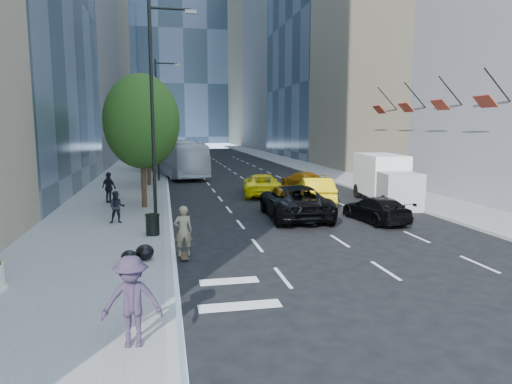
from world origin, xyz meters
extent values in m
plane|color=black|center=(0.00, 0.00, 0.00)|extent=(160.00, 160.00, 0.00)
cube|color=slate|center=(-9.00, 30.00, 0.07)|extent=(6.00, 120.00, 0.15)
cube|color=slate|center=(10.00, 30.00, 0.07)|extent=(4.00, 120.00, 0.15)
cube|color=#2B3843|center=(-22.00, 92.00, 30.00)|extent=(20.00, 28.00, 60.00)
cube|color=gray|center=(22.00, 98.00, 25.00)|extent=(20.00, 24.00, 50.00)
cylinder|color=black|center=(-6.50, 4.00, 5.15)|extent=(0.16, 0.16, 10.00)
cylinder|color=black|center=(-5.60, 4.00, 9.85)|extent=(1.80, 0.12, 0.12)
cube|color=#99998C|center=(-4.70, 4.00, 9.75)|extent=(0.50, 0.22, 0.15)
cylinder|color=black|center=(-6.50, 22.00, 5.15)|extent=(0.16, 0.16, 10.00)
cylinder|color=black|center=(-5.60, 22.00, 9.85)|extent=(1.80, 0.12, 0.12)
cube|color=#99998C|center=(-4.70, 22.00, 9.75)|extent=(0.50, 0.22, 0.15)
cylinder|color=black|center=(-7.20, 9.00, 1.72)|extent=(0.30, 0.30, 3.15)
ellipsoid|color=#1A3D10|center=(-7.20, 9.00, 4.98)|extent=(4.20, 4.20, 5.25)
cylinder|color=black|center=(-7.20, 19.00, 1.84)|extent=(0.30, 0.30, 3.38)
ellipsoid|color=#1A3D10|center=(-7.20, 19.00, 5.32)|extent=(4.50, 4.50, 5.62)
cylinder|color=black|center=(-7.20, 32.00, 1.61)|extent=(0.30, 0.30, 2.93)
ellipsoid|color=#1A3D10|center=(-7.20, 32.00, 4.63)|extent=(3.90, 3.90, 4.88)
cylinder|color=black|center=(-6.40, 40.00, 2.75)|extent=(0.14, 0.14, 5.20)
imported|color=black|center=(-6.40, 40.00, 4.35)|extent=(2.48, 0.53, 1.00)
cylinder|color=black|center=(11.15, 4.00, 6.85)|extent=(1.75, 0.08, 1.75)
cube|color=maroon|center=(10.50, 4.00, 6.00)|extent=(0.64, 1.30, 0.64)
cylinder|color=black|center=(11.15, 8.00, 6.85)|extent=(1.75, 0.08, 1.75)
cube|color=maroon|center=(10.50, 8.00, 6.00)|extent=(0.64, 1.30, 0.64)
cylinder|color=black|center=(11.15, 12.00, 6.85)|extent=(1.75, 0.08, 1.75)
cube|color=maroon|center=(10.50, 12.00, 6.00)|extent=(0.64, 1.30, 0.64)
cylinder|color=black|center=(11.15, 16.00, 6.85)|extent=(1.75, 0.08, 1.75)
cube|color=maroon|center=(10.50, 16.00, 6.00)|extent=(0.64, 1.30, 0.64)
imported|color=#766649|center=(-5.45, -1.32, 0.91)|extent=(0.69, 0.48, 1.81)
imported|color=black|center=(0.50, 5.00, 0.86)|extent=(3.15, 6.33, 1.72)
imported|color=black|center=(4.20, 3.29, 0.63)|extent=(2.26, 4.54, 1.27)
imported|color=orange|center=(0.50, 6.50, 0.82)|extent=(2.52, 5.02, 1.64)
imported|color=yellow|center=(3.02, 9.00, 0.81)|extent=(2.51, 5.15, 1.63)
imported|color=yellow|center=(0.50, 13.00, 0.74)|extent=(3.24, 5.61, 1.47)
imported|color=orange|center=(4.20, 15.50, 0.65)|extent=(2.66, 4.78, 1.31)
imported|color=silver|center=(-4.80, 26.70, 1.70)|extent=(5.33, 12.56, 3.41)
cube|color=silver|center=(7.32, 9.08, 1.71)|extent=(2.68, 4.48, 2.50)
cube|color=gray|center=(6.97, 5.96, 1.06)|extent=(2.32, 2.08, 2.13)
cylinder|color=black|center=(5.97, 5.70, 0.46)|extent=(0.42, 0.96, 0.92)
cylinder|color=black|center=(7.90, 5.48, 0.46)|extent=(0.42, 0.96, 0.92)
cylinder|color=black|center=(6.52, 10.66, 0.46)|extent=(0.42, 0.96, 0.92)
cylinder|color=black|center=(8.45, 10.44, 0.46)|extent=(0.42, 0.96, 0.92)
imported|color=black|center=(-8.30, 4.77, 0.92)|extent=(0.76, 0.60, 1.54)
imported|color=black|center=(-9.30, 10.81, 1.08)|extent=(1.12, 1.07, 1.86)
imported|color=#2E2234|center=(-6.80, -8.00, 1.12)|extent=(1.29, 0.78, 1.94)
cylinder|color=black|center=(-6.60, 2.00, 0.58)|extent=(0.57, 0.57, 0.85)
ellipsoid|color=black|center=(-6.79, -1.67, 0.42)|extent=(0.63, 0.69, 0.54)
ellipsoid|color=black|center=(-7.29, -2.07, 0.38)|extent=(0.55, 0.61, 0.47)
camera|label=1|loc=(-6.07, -17.35, 4.72)|focal=32.00mm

